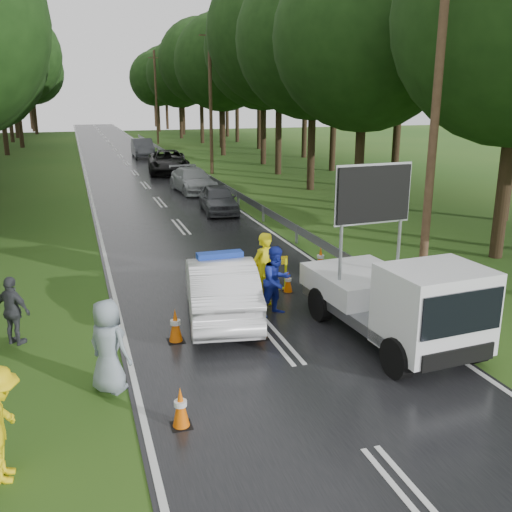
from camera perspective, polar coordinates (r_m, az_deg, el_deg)
name	(u,v)px	position (r m, az deg, el deg)	size (l,w,h in m)	color
ground	(275,338)	(13.37, 1.96, -8.21)	(160.00, 160.00, 0.00)	#264F16
road	(135,173)	(42.04, -12.04, 8.13)	(7.00, 140.00, 0.02)	black
guardrail	(186,164)	(42.17, -6.97, 9.12)	(0.12, 60.06, 0.70)	gray
utility_pole_near	(436,109)	(16.40, 17.53, 13.83)	(1.40, 0.24, 10.00)	#432E1F
utility_pole_mid	(211,100)	(40.57, -4.57, 15.32)	(1.40, 0.24, 10.00)	#432E1F
utility_pole_far	(156,97)	(66.14, -9.96, 15.35)	(1.40, 0.24, 10.00)	#432E1F
police_sedan	(220,287)	(14.40, -3.58, -3.13)	(2.33, 4.84, 1.68)	white
work_truck	(399,300)	(13.10, 14.10, -4.25)	(2.47, 5.01, 3.88)	gray
barrier	(247,268)	(15.92, -0.91, -1.24)	(2.44, 0.13, 1.01)	#D4E00C
officer	(263,270)	(14.89, 0.73, -1.46)	(0.74, 0.49, 2.03)	yellow
civilian	(277,281)	(14.40, 2.07, -2.53)	(0.88, 0.69, 1.81)	#17269B
bystander_left	(1,425)	(9.28, -24.18, -15.12)	(1.15, 0.66, 1.78)	yellow
bystander_mid	(13,311)	(13.87, -23.12, -5.07)	(0.93, 0.39, 1.59)	#393B40
bystander_right	(108,346)	(11.13, -14.56, -8.73)	(0.89, 0.58, 1.83)	gray
queue_car_first	(218,199)	(27.19, -3.79, 5.71)	(1.55, 3.85, 1.31)	#44464C
queue_car_second	(193,180)	(33.20, -6.33, 7.55)	(1.91, 4.71, 1.37)	#A0A4A8
queue_car_third	(168,162)	(41.29, -8.78, 9.27)	(2.69, 5.83, 1.62)	black
queue_car_fourth	(143,148)	(52.59, -11.27, 10.55)	(1.70, 4.89, 1.61)	#44454C
cone_near_left	(181,408)	(10.02, -7.55, -14.82)	(0.35, 0.35, 0.75)	black
cone_center	(260,324)	(13.18, 0.41, -6.78)	(0.36, 0.36, 0.77)	black
cone_far	(288,282)	(16.21, 3.23, -2.62)	(0.31, 0.31, 0.65)	black
cone_left_mid	(175,326)	(13.14, -8.06, -6.95)	(0.38, 0.38, 0.80)	black
cone_right	(321,259)	(18.27, 6.47, -0.32)	(0.37, 0.37, 0.79)	black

